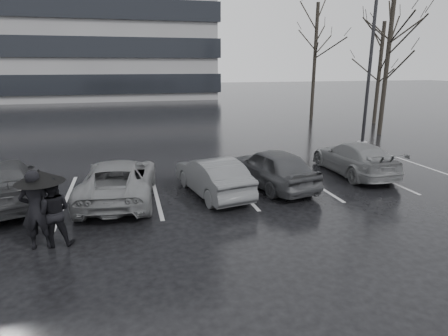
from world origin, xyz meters
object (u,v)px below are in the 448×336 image
lamp_post (370,61)px  car_west_b (119,180)px  car_main (272,167)px  tree_north (314,63)px  pedestrian_left (36,210)px  car_east (354,158)px  car_west_a (213,176)px  tree_ne (379,74)px  pedestrian_right (53,212)px  tree_east (387,67)px  car_west_c (2,182)px

lamp_post → car_west_b: bearing=-156.9°
car_main → tree_north: tree_north is taller
car_west_b → pedestrian_left: pedestrian_left is taller
car_east → tree_north: size_ratio=0.51×
car_west_b → tree_north: (14.34, 14.90, 3.61)m
car_west_b → lamp_post: size_ratio=0.49×
car_west_a → pedestrian_left: 5.43m
car_west_a → tree_ne: bearing=-151.8°
car_west_a → car_west_b: (-2.96, 0.28, 0.02)m
car_west_a → pedestrian_right: 5.10m
car_west_a → car_east: car_east is taller
car_main → lamp_post: bearing=-155.8°
car_main → tree_east: bearing=-154.2°
car_west_b → tree_ne: bearing=-140.1°
car_main → tree_ne: size_ratio=0.57×
lamp_post → car_east: bearing=-127.6°
car_west_a → tree_ne: (14.88, 12.17, 2.88)m
pedestrian_left → pedestrian_right: (0.33, 0.08, -0.11)m
pedestrian_left → lamp_post: bearing=-149.6°
car_west_b → lamp_post: bearing=-150.7°
lamp_post → car_west_a: bearing=-149.4°
car_main → car_west_a: car_main is taller
pedestrian_right → tree_east: bearing=-146.6°
car_west_c → tree_ne: tree_ne is taller
pedestrian_left → car_west_a: bearing=-150.3°
car_west_a → tree_east: (12.38, 8.17, 3.38)m
tree_north → car_east: bearing=-111.2°
tree_east → lamp_post: bearing=-138.6°
pedestrian_right → tree_ne: size_ratio=0.24×
car_east → tree_north: tree_north is taller
car_west_c → tree_ne: (21.27, 11.38, 2.83)m
tree_east → car_west_b: bearing=-152.8°
pedestrian_right → car_west_b: bearing=-115.8°
car_main → car_east: bearing=178.4°
car_main → car_west_c: size_ratio=0.87×
tree_east → tree_north: 7.08m
car_west_c → pedestrian_left: size_ratio=2.44×
lamp_post → tree_ne: (5.49, 6.63, -0.82)m
car_east → tree_north: bearing=-109.9°
car_west_a → pedestrian_right: (-4.39, -2.60, 0.21)m
car_west_b → pedestrian_right: size_ratio=2.76×
car_west_b → car_east: car_west_b is taller
lamp_post → tree_north: bearing=78.3°
car_main → car_west_c: bearing=-15.2°
car_main → lamp_post: lamp_post is taller
lamp_post → pedestrian_right: bearing=-149.4°
pedestrian_left → car_west_b: bearing=-120.6°
tree_east → tree_north: (-1.00, 7.00, 0.25)m
car_west_a → pedestrian_left: bearing=18.5°
tree_north → tree_east: bearing=-81.9°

